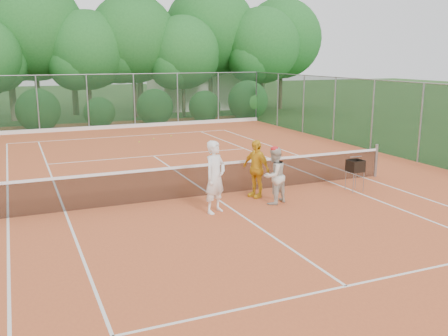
{
  "coord_description": "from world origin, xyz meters",
  "views": [
    {
      "loc": [
        -5.18,
        -13.02,
        4.0
      ],
      "look_at": [
        -0.12,
        -1.2,
        1.1
      ],
      "focal_mm": 40.0,
      "sensor_mm": 36.0,
      "label": 1
    }
  ],
  "objects_px": {
    "player_center_grp": "(274,175)",
    "player_yellow": "(256,169)",
    "ball_hopper": "(355,166)",
    "player_white": "(215,177)"
  },
  "relations": [
    {
      "from": "player_center_grp",
      "to": "player_yellow",
      "type": "xyz_separation_m",
      "value": [
        -0.15,
        0.8,
        0.04
      ]
    },
    {
      "from": "player_yellow",
      "to": "player_center_grp",
      "type": "bearing_deg",
      "value": -8.63
    },
    {
      "from": "player_yellow",
      "to": "ball_hopper",
      "type": "relative_size",
      "value": 1.75
    },
    {
      "from": "player_white",
      "to": "ball_hopper",
      "type": "height_order",
      "value": "player_white"
    },
    {
      "from": "player_yellow",
      "to": "ball_hopper",
      "type": "bearing_deg",
      "value": 59.31
    },
    {
      "from": "player_center_grp",
      "to": "player_white",
      "type": "bearing_deg",
      "value": -176.55
    },
    {
      "from": "player_center_grp",
      "to": "player_yellow",
      "type": "relative_size",
      "value": 0.96
    },
    {
      "from": "player_center_grp",
      "to": "player_yellow",
      "type": "distance_m",
      "value": 0.81
    },
    {
      "from": "player_yellow",
      "to": "ball_hopper",
      "type": "xyz_separation_m",
      "value": [
        3.02,
        -0.6,
        -0.08
      ]
    },
    {
      "from": "player_white",
      "to": "ball_hopper",
      "type": "distance_m",
      "value": 4.66
    }
  ]
}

